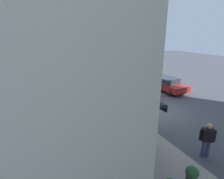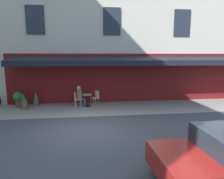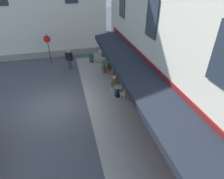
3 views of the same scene
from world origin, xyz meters
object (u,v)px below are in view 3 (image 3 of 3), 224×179
(cafe_chair_cream_by_window, at_px, (125,93))
(walking_pedestrian_in_black, at_px, (69,58))
(seated_companion_in_olive, at_px, (115,84))
(potted_plant_by_steps, at_px, (113,69))
(cafe_chair_cream_facing_street, at_px, (114,85))
(potted_plant_under_sign, at_px, (91,57))
(no_parking_sign, at_px, (48,43))
(potted_plant_mid_terrace, at_px, (109,63))
(potted_plant_entrance_right, at_px, (104,67))
(potted_plant_entrance_left, at_px, (104,54))
(cafe_table_mid_terrace, at_px, (118,90))

(cafe_chair_cream_by_window, relative_size, walking_pedestrian_in_black, 0.54)
(seated_companion_in_olive, xyz_separation_m, potted_plant_by_steps, (2.72, -0.57, -0.25))
(cafe_chair_cream_facing_street, relative_size, walking_pedestrian_in_black, 0.54)
(potted_plant_under_sign, distance_m, potted_plant_by_steps, 3.01)
(no_parking_sign, relative_size, potted_plant_under_sign, 3.06)
(seated_companion_in_olive, distance_m, potted_plant_mid_terrace, 3.73)
(cafe_chair_cream_by_window, distance_m, walking_pedestrian_in_black, 6.24)
(potted_plant_by_steps, bearing_deg, no_parking_sign, 53.81)
(no_parking_sign, bearing_deg, seated_companion_in_olive, -145.69)
(cafe_chair_cream_by_window, relative_size, potted_plant_entrance_right, 0.93)
(potted_plant_mid_terrace, xyz_separation_m, potted_plant_entrance_left, (1.94, -0.04, 0.01))
(seated_companion_in_olive, distance_m, potted_plant_entrance_left, 5.66)
(potted_plant_mid_terrace, distance_m, potted_plant_by_steps, 1.00)
(seated_companion_in_olive, bearing_deg, potted_plant_entrance_right, 1.57)
(cafe_table_mid_terrace, distance_m, potted_plant_by_steps, 3.17)
(potted_plant_mid_terrace, relative_size, potted_plant_entrance_right, 0.96)
(potted_plant_under_sign, xyz_separation_m, potted_plant_by_steps, (-2.70, -1.32, -0.02))
(seated_companion_in_olive, bearing_deg, cafe_table_mid_terrace, -169.82)
(cafe_table_mid_terrace, bearing_deg, cafe_chair_cream_by_window, -150.96)
(cafe_chair_cream_by_window, height_order, seated_companion_in_olive, seated_companion_in_olive)
(walking_pedestrian_in_black, bearing_deg, cafe_table_mid_terrace, -150.48)
(potted_plant_mid_terrace, bearing_deg, seated_companion_in_olive, 173.22)
(potted_plant_mid_terrace, relative_size, potted_plant_entrance_left, 1.01)
(cafe_table_mid_terrace, relative_size, walking_pedestrian_in_black, 0.44)
(cafe_table_mid_terrace, xyz_separation_m, seated_companion_in_olive, (0.41, 0.07, 0.20))
(cafe_chair_cream_facing_street, xyz_separation_m, potted_plant_by_steps, (2.51, -0.61, -0.11))
(potted_plant_entrance_right, bearing_deg, potted_plant_entrance_left, -13.34)
(potted_plant_mid_terrace, height_order, potted_plant_under_sign, potted_plant_mid_terrace)
(walking_pedestrian_in_black, relative_size, potted_plant_mid_terrace, 1.81)
(seated_companion_in_olive, relative_size, no_parking_sign, 0.50)
(cafe_chair_cream_by_window, bearing_deg, cafe_chair_cream_facing_street, 19.61)
(cafe_chair_cream_facing_street, relative_size, potted_plant_entrance_right, 0.93)
(cafe_chair_cream_by_window, xyz_separation_m, potted_plant_entrance_left, (6.60, -0.10, 0.01))
(cafe_chair_cream_facing_street, height_order, potted_plant_mid_terrace, potted_plant_mid_terrace)
(seated_companion_in_olive, height_order, potted_plant_entrance_right, seated_companion_in_olive)
(potted_plant_entrance_left, bearing_deg, cafe_chair_cream_by_window, 179.10)
(seated_companion_in_olive, xyz_separation_m, potted_plant_under_sign, (5.42, 0.75, -0.23))
(potted_plant_entrance_right, bearing_deg, cafe_chair_cream_by_window, -173.61)
(seated_companion_in_olive, relative_size, potted_plant_under_sign, 1.52)
(no_parking_sign, height_order, potted_plant_mid_terrace, no_parking_sign)
(cafe_chair_cream_by_window, height_order, potted_plant_by_steps, cafe_chair_cream_by_window)
(cafe_chair_cream_facing_street, height_order, potted_plant_under_sign, cafe_chair_cream_facing_street)
(potted_plant_mid_terrace, bearing_deg, potted_plant_entrance_right, 132.13)
(potted_plant_mid_terrace, relative_size, potted_plant_under_sign, 1.10)
(cafe_table_mid_terrace, distance_m, no_parking_sign, 8.08)
(cafe_table_mid_terrace, distance_m, cafe_chair_cream_facing_street, 0.63)
(potted_plant_entrance_left, bearing_deg, cafe_table_mid_terrace, 176.12)
(cafe_table_mid_terrace, distance_m, seated_companion_in_olive, 0.46)
(cafe_chair_cream_facing_street, relative_size, potted_plant_entrance_left, 0.97)
(potted_plant_entrance_right, relative_size, potted_plant_under_sign, 1.15)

